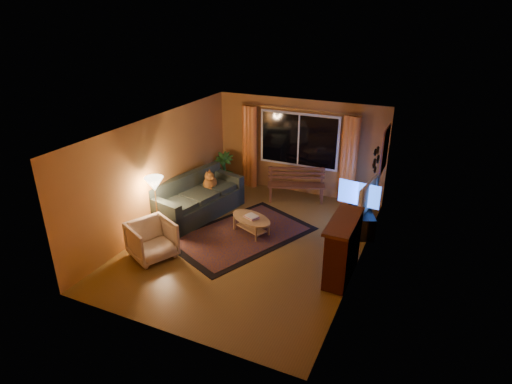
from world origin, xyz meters
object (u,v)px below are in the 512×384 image
at_px(tv_console, 361,219).
at_px(sofa, 198,197).
at_px(floor_lamp, 157,207).
at_px(bench, 296,193).
at_px(coffee_table, 251,225).
at_px(armchair, 152,238).

bearing_deg(tv_console, sofa, 172.20).
bearing_deg(tv_console, floor_lamp, -173.72).
xyz_separation_m(bench, sofa, (-1.86, -1.73, 0.25)).
relative_size(sofa, coffee_table, 2.22).
relative_size(bench, armchair, 1.74).
relative_size(armchair, floor_lamp, 0.62).
bearing_deg(bench, tv_console, -44.95).
relative_size(sofa, tv_console, 1.92).
height_order(bench, tv_console, tv_console).
distance_m(sofa, armchair, 1.99).
relative_size(bench, floor_lamp, 1.08).
relative_size(sofa, floor_lamp, 1.73).
xyz_separation_m(armchair, coffee_table, (1.37, 1.69, -0.22)).
bearing_deg(bench, coffee_table, -119.79).
xyz_separation_m(bench, floor_lamp, (-2.14, -2.92, 0.45)).
bearing_deg(armchair, sofa, 30.88).
distance_m(floor_lamp, coffee_table, 2.08).
height_order(sofa, tv_console, sofa).
bearing_deg(sofa, tv_console, 26.40).
bearing_deg(bench, armchair, -135.29).
relative_size(coffee_table, tv_console, 0.87).
bearing_deg(armchair, coffee_table, -12.96).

